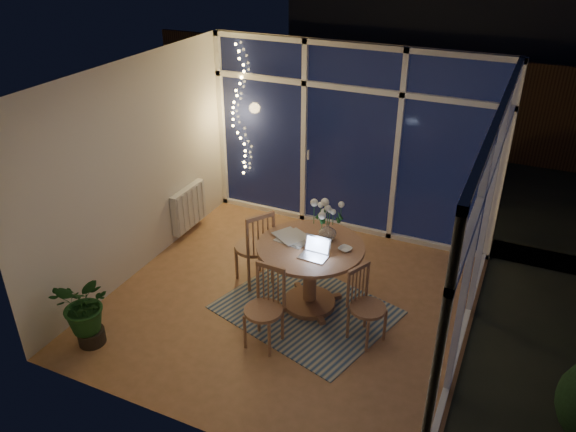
# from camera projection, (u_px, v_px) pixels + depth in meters

# --- Properties ---
(floor) EXTENTS (4.00, 4.00, 0.00)m
(floor) POSITION_uv_depth(u_px,v_px,m) (289.00, 302.00, 6.53)
(floor) COLOR #956841
(floor) RESTS_ON ground
(ceiling) EXTENTS (4.00, 4.00, 0.00)m
(ceiling) POSITION_uv_depth(u_px,v_px,m) (289.00, 79.00, 5.30)
(ceiling) COLOR white
(ceiling) RESTS_ON wall_back
(wall_back) EXTENTS (4.00, 0.04, 2.60)m
(wall_back) POSITION_uv_depth(u_px,v_px,m) (351.00, 141.00, 7.52)
(wall_back) COLOR silver
(wall_back) RESTS_ON floor
(wall_front) EXTENTS (4.00, 0.04, 2.60)m
(wall_front) POSITION_uv_depth(u_px,v_px,m) (181.00, 309.00, 4.31)
(wall_front) COLOR silver
(wall_front) RESTS_ON floor
(wall_left) EXTENTS (0.04, 4.00, 2.60)m
(wall_left) POSITION_uv_depth(u_px,v_px,m) (136.00, 170.00, 6.65)
(wall_left) COLOR silver
(wall_left) RESTS_ON floor
(wall_right) EXTENTS (0.04, 4.00, 2.60)m
(wall_right) POSITION_uv_depth(u_px,v_px,m) (486.00, 243.00, 5.18)
(wall_right) COLOR silver
(wall_right) RESTS_ON floor
(window_wall_back) EXTENTS (4.00, 0.10, 2.60)m
(window_wall_back) POSITION_uv_depth(u_px,v_px,m) (350.00, 142.00, 7.48)
(window_wall_back) COLOR white
(window_wall_back) RESTS_ON floor
(window_wall_right) EXTENTS (0.10, 4.00, 2.60)m
(window_wall_right) POSITION_uv_depth(u_px,v_px,m) (481.00, 242.00, 5.20)
(window_wall_right) COLOR white
(window_wall_right) RESTS_ON floor
(radiator) EXTENTS (0.10, 0.70, 0.58)m
(radiator) POSITION_uv_depth(u_px,v_px,m) (189.00, 207.00, 7.77)
(radiator) COLOR silver
(radiator) RESTS_ON wall_left
(fairy_lights) EXTENTS (0.24, 0.10, 1.85)m
(fairy_lights) POSITION_uv_depth(u_px,v_px,m) (238.00, 111.00, 7.92)
(fairy_lights) COLOR #FFCE66
(fairy_lights) RESTS_ON window_wall_back
(garden_patio) EXTENTS (12.00, 6.00, 0.10)m
(garden_patio) POSITION_uv_depth(u_px,v_px,m) (425.00, 162.00, 10.38)
(garden_patio) COLOR black
(garden_patio) RESTS_ON ground
(garden_fence) EXTENTS (11.00, 0.08, 1.80)m
(garden_fence) POSITION_uv_depth(u_px,v_px,m) (410.00, 101.00, 10.51)
(garden_fence) COLOR #321E12
(garden_fence) RESTS_ON ground
(neighbour_roof) EXTENTS (7.00, 3.00, 2.20)m
(neighbour_roof) POSITION_uv_depth(u_px,v_px,m) (463.00, 8.00, 12.19)
(neighbour_roof) COLOR #33353D
(neighbour_roof) RESTS_ON ground
(garden_shrubs) EXTENTS (0.90, 0.90, 0.90)m
(garden_shrubs) POSITION_uv_depth(u_px,v_px,m) (330.00, 155.00, 9.33)
(garden_shrubs) COLOR black
(garden_shrubs) RESTS_ON ground
(rug) EXTENTS (2.14, 1.89, 0.01)m
(rug) POSITION_uv_depth(u_px,v_px,m) (306.00, 310.00, 6.39)
(rug) COLOR #BCB799
(rug) RESTS_ON floor
(dining_table) EXTENTS (1.46, 1.46, 0.80)m
(dining_table) POSITION_uv_depth(u_px,v_px,m) (310.00, 276.00, 6.28)
(dining_table) COLOR #8E5D40
(dining_table) RESTS_ON floor
(chair_left) EXTENTS (0.65, 0.65, 1.01)m
(chair_left) POSITION_uv_depth(u_px,v_px,m) (254.00, 245.00, 6.67)
(chair_left) COLOR #8E5D40
(chair_left) RESTS_ON floor
(chair_right) EXTENTS (0.53, 0.53, 0.86)m
(chair_right) POSITION_uv_depth(u_px,v_px,m) (368.00, 306.00, 5.75)
(chair_right) COLOR #8E5D40
(chair_right) RESTS_ON floor
(chair_front) EXTENTS (0.44, 0.44, 0.90)m
(chair_front) POSITION_uv_depth(u_px,v_px,m) (263.00, 309.00, 5.68)
(chair_front) COLOR #8E5D40
(chair_front) RESTS_ON floor
(laptop) EXTENTS (0.29, 0.26, 0.21)m
(laptop) POSITION_uv_depth(u_px,v_px,m) (314.00, 249.00, 5.83)
(laptop) COLOR silver
(laptop) RESTS_ON dining_table
(flower_vase) EXTENTS (0.25, 0.25, 0.21)m
(flower_vase) POSITION_uv_depth(u_px,v_px,m) (327.00, 231.00, 6.15)
(flower_vase) COLOR white
(flower_vase) RESTS_ON dining_table
(bowl) EXTENTS (0.19, 0.19, 0.04)m
(bowl) POSITION_uv_depth(u_px,v_px,m) (345.00, 249.00, 5.99)
(bowl) COLOR white
(bowl) RESTS_ON dining_table
(newspapers) EXTENTS (0.41, 0.35, 0.02)m
(newspapers) POSITION_uv_depth(u_px,v_px,m) (292.00, 238.00, 6.21)
(newspapers) COLOR beige
(newspapers) RESTS_ON dining_table
(phone) EXTENTS (0.13, 0.11, 0.01)m
(phone) POSITION_uv_depth(u_px,v_px,m) (306.00, 244.00, 6.10)
(phone) COLOR black
(phone) RESTS_ON dining_table
(potted_plant) EXTENTS (0.58, 0.51, 0.76)m
(potted_plant) POSITION_uv_depth(u_px,v_px,m) (87.00, 313.00, 5.73)
(potted_plant) COLOR #19471A
(potted_plant) RESTS_ON floor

